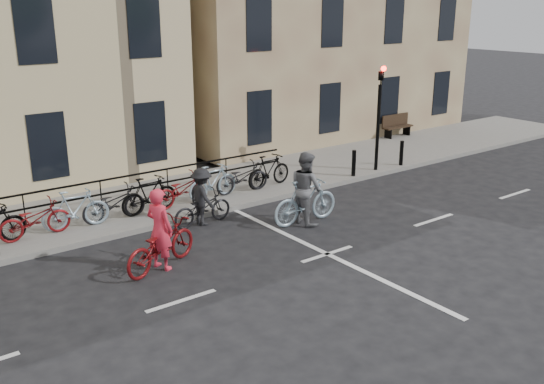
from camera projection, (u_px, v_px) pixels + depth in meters
ground at (327, 254)px, 14.69m from camera, size 120.00×120.00×0.00m
sidewalk at (77, 218)px, 16.95m from camera, size 46.00×4.00×0.15m
traffic_light at (379, 105)px, 20.81m from camera, size 0.18×0.30×3.90m
bollard_east at (354, 163)px, 20.61m from camera, size 0.14×0.14×0.90m
bollard_west at (401, 153)px, 21.99m from camera, size 0.14×0.14×0.90m
bench at (396, 125)px, 26.68m from camera, size 1.60×0.41×0.97m
parked_bikes at (130, 199)px, 16.72m from camera, size 11.45×1.23×1.05m
cyclist_pink at (160, 241)px, 13.74m from camera, size 2.28×1.46×1.92m
cyclist_grey at (306, 195)px, 16.53m from camera, size 2.11×1.01×2.02m
cyclist_dark at (202, 203)px, 16.49m from camera, size 1.81×1.05×1.59m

